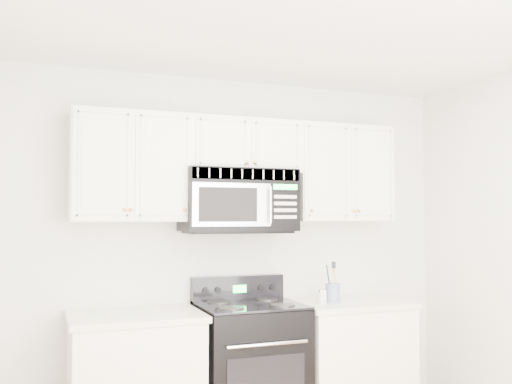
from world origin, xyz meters
name	(u,v)px	position (x,y,z in m)	size (l,w,h in m)	color
room	(354,270)	(0.00, 0.00, 1.30)	(3.51, 3.51, 2.61)	#A3764F
base_cabinet_right	(348,366)	(0.80, 1.44, 0.43)	(0.86, 0.65, 0.92)	silver
range	(250,368)	(0.01, 1.45, 0.48)	(0.72, 0.66, 1.11)	black
upper_cabinets	(242,165)	(0.00, 1.58, 1.93)	(2.44, 0.37, 0.75)	silver
microwave	(238,200)	(-0.05, 1.54, 1.68)	(0.81, 0.46, 0.45)	black
utensil_crock	(333,292)	(0.64, 1.39, 0.99)	(0.11, 0.11, 0.29)	slate
shaker_salt	(324,297)	(0.56, 1.36, 0.97)	(0.04, 0.04, 0.10)	silver
shaker_pepper	(321,297)	(0.54, 1.36, 0.97)	(0.04, 0.04, 0.10)	silver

